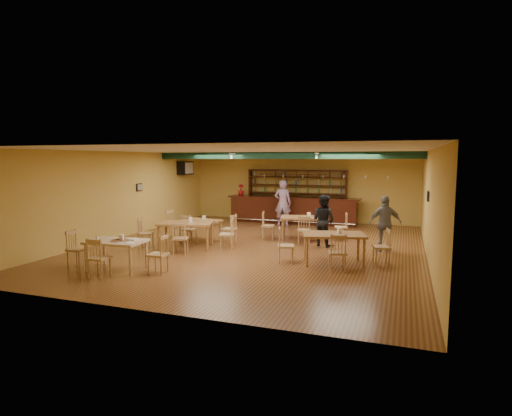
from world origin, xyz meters
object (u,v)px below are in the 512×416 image
at_px(near_table, 117,255).
at_px(bar_counter, 293,210).
at_px(dining_table_b, 304,228).
at_px(dining_table_d, 333,248).
at_px(patron_right_a, 323,220).
at_px(dining_table_a, 200,230).
at_px(dining_table_c, 186,235).
at_px(patron_bar, 283,203).

bearing_deg(near_table, bar_counter, 72.38).
bearing_deg(dining_table_b, dining_table_d, -76.12).
height_order(dining_table_b, patron_right_a, patron_right_a).
distance_m(dining_table_a, near_table, 4.25).
xyz_separation_m(dining_table_c, patron_right_a, (3.91, 1.80, 0.41)).
xyz_separation_m(dining_table_b, patron_right_a, (0.80, -0.80, 0.42)).
relative_size(near_table, patron_right_a, 0.85).
relative_size(bar_counter, dining_table_a, 4.18).
height_order(dining_table_b, near_table, dining_table_b).
bearing_deg(bar_counter, dining_table_a, -113.40).
relative_size(dining_table_a, dining_table_b, 0.86).
bearing_deg(bar_counter, dining_table_b, -69.49).
bearing_deg(patron_right_a, dining_table_d, 132.91).
height_order(bar_counter, dining_table_b, bar_counter).
distance_m(dining_table_a, dining_table_c, 1.44).
bearing_deg(dining_table_a, patron_bar, 72.00).
xyz_separation_m(bar_counter, near_table, (-2.18, -8.93, -0.19)).
distance_m(bar_counter, patron_bar, 0.93).
distance_m(dining_table_c, patron_right_a, 4.33).
height_order(dining_table_c, dining_table_d, dining_table_c).
bearing_deg(dining_table_c, bar_counter, 57.55).
relative_size(patron_bar, patron_right_a, 1.16).
height_order(dining_table_a, dining_table_c, dining_table_c).
height_order(dining_table_d, patron_bar, patron_bar).
bearing_deg(dining_table_c, dining_table_b, 23.87).
bearing_deg(dining_table_c, near_table, -113.89).
xyz_separation_m(near_table, patron_right_a, (4.30, 4.63, 0.44)).
bearing_deg(near_table, dining_table_d, 22.29).
xyz_separation_m(dining_table_c, near_table, (-0.39, -2.82, -0.04)).
height_order(dining_table_a, dining_table_b, dining_table_b).
relative_size(dining_table_b, patron_right_a, 0.97).
bearing_deg(dining_table_a, dining_table_b, 26.60).
relative_size(dining_table_d, patron_bar, 0.85).
bearing_deg(dining_table_b, dining_table_c, -152.54).
distance_m(bar_counter, dining_table_d, 7.07).
height_order(dining_table_a, near_table, near_table).
bearing_deg(dining_table_a, dining_table_c, -73.57).
relative_size(bar_counter, dining_table_c, 3.49).
height_order(bar_counter, near_table, bar_counter).
bearing_deg(patron_right_a, dining_table_c, 50.42).
height_order(dining_table_a, patron_bar, patron_bar).
bearing_deg(patron_bar, dining_table_d, 111.73).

